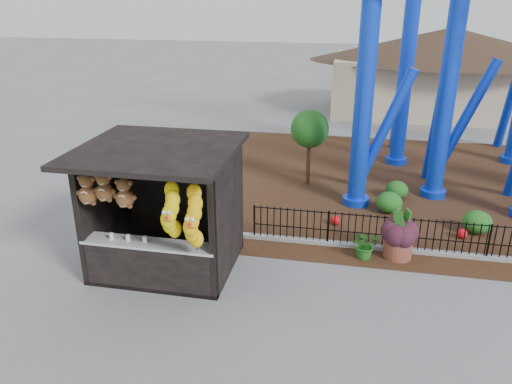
% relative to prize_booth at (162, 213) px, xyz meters
% --- Properties ---
extents(ground, '(120.00, 120.00, 0.00)m').
position_rel_prize_booth_xyz_m(ground, '(2.98, -0.92, -1.52)').
color(ground, slate).
rests_on(ground, ground).
extents(mulch_bed, '(18.00, 12.00, 0.02)m').
position_rel_prize_booth_xyz_m(mulch_bed, '(6.98, 7.08, -1.51)').
color(mulch_bed, '#331E11').
rests_on(mulch_bed, ground).
extents(curb, '(18.00, 0.18, 0.12)m').
position_rel_prize_booth_xyz_m(curb, '(6.98, 2.08, -1.46)').
color(curb, gray).
rests_on(curb, ground).
extents(prize_booth, '(3.50, 3.40, 3.12)m').
position_rel_prize_booth_xyz_m(prize_booth, '(0.00, 0.00, 0.00)').
color(prize_booth, black).
rests_on(prize_booth, ground).
extents(picket_fence, '(12.20, 0.06, 1.00)m').
position_rel_prize_booth_xyz_m(picket_fence, '(7.88, 2.08, -1.02)').
color(picket_fence, black).
rests_on(picket_fence, ground).
extents(terracotta_planter, '(0.83, 0.83, 0.60)m').
position_rel_prize_booth_xyz_m(terracotta_planter, '(5.57, 1.78, -1.22)').
color(terracotta_planter, brown).
rests_on(terracotta_planter, ground).
extents(planter_foliage, '(0.70, 0.70, 0.64)m').
position_rel_prize_booth_xyz_m(planter_foliage, '(5.57, 1.78, -0.60)').
color(planter_foliage, '#331420').
rests_on(planter_foliage, terracotta_planter).
extents(potted_plant, '(0.86, 0.81, 0.77)m').
position_rel_prize_booth_xyz_m(potted_plant, '(4.76, 1.58, -1.14)').
color(potted_plant, '#2B5A1A').
rests_on(potted_plant, ground).
extents(landscaping, '(8.50, 3.12, 0.64)m').
position_rel_prize_booth_xyz_m(landscaping, '(7.48, 4.58, -1.22)').
color(landscaping, '#1E5A1A').
rests_on(landscaping, mulch_bed).
extents(pavilion, '(15.00, 15.00, 4.80)m').
position_rel_prize_booth_xyz_m(pavilion, '(8.98, 19.08, 1.54)').
color(pavilion, '#BFAD8C').
rests_on(pavilion, ground).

